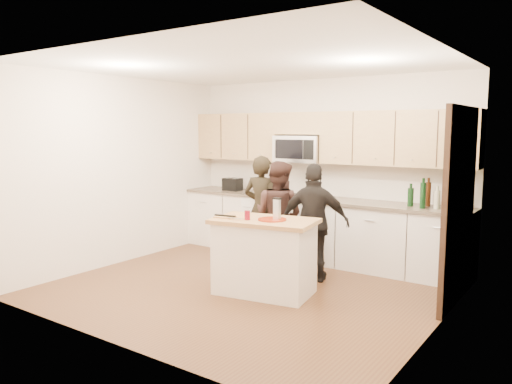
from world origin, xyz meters
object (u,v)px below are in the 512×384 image
Objects in this scene: island at (264,256)px; toaster at (232,184)px; woman_right at (314,223)px; woman_left at (262,209)px; woman_center at (278,215)px.

island is 2.54m from toaster.
woman_right is (2.03, -0.92, -0.28)m from toaster.
woman_center is at bearing 152.04° from woman_left.
woman_left is at bearing 115.44° from island.
woman_center is (0.38, -0.14, -0.03)m from woman_left.
island is at bearing -43.71° from toaster.
woman_left reaches higher than woman_center.
toaster is 0.19× the size of woman_center.
toaster is 0.19× the size of woman_right.
woman_center is (1.34, -0.68, -0.29)m from toaster.
woman_left is 1.04× the size of woman_center.
toaster is 1.13m from woman_left.
toaster is at bearing 126.32° from island.
toaster is 0.18× the size of woman_left.
island is 1.15m from woman_center.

